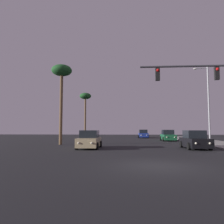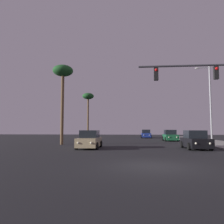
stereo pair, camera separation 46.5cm
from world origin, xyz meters
name	(u,v)px [view 1 (the left image)]	position (x,y,z in m)	size (l,w,h in m)	color
ground_plane	(157,166)	(0.00, 0.00, 0.00)	(120.00, 120.00, 0.00)	black
car_green	(168,136)	(4.86, 23.14, 0.76)	(2.04, 4.32, 1.68)	#195933
car_black	(195,140)	(4.77, 9.67, 0.76)	(2.04, 4.33, 1.68)	black
car_tan	(89,140)	(-4.98, 9.46, 0.76)	(2.04, 4.32, 1.68)	tan
car_blue	(143,134)	(1.92, 33.91, 0.76)	(2.04, 4.32, 1.68)	navy
traffic_light_mast	(224,86)	(5.25, 4.42, 4.78)	(8.27, 0.36, 6.50)	#38383D
street_lamp	(207,101)	(7.96, 14.95, 5.12)	(1.74, 0.24, 9.00)	#99999E
palm_tree_far	(85,99)	(-10.06, 34.00, 8.16)	(2.40, 2.40, 9.38)	brown
palm_tree_near	(62,75)	(-9.12, 14.00, 8.18)	(2.40, 2.40, 9.41)	brown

